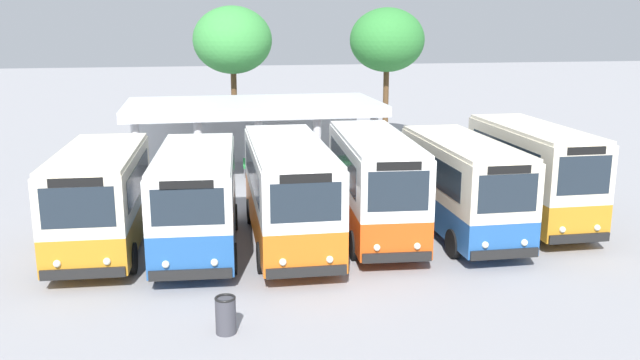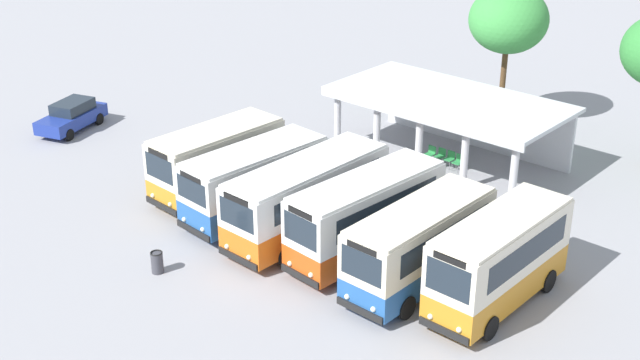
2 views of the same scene
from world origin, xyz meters
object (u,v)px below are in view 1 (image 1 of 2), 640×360
city_bus_nearest_orange (101,197)px  waiting_chair_fourth_seat (283,164)px  city_bus_fourth_amber (374,182)px  waiting_chair_second_from_end (260,165)px  litter_bin_apron (226,315)px  city_bus_far_end_green (532,171)px  city_bus_middle_cream (289,189)px  city_bus_fifth_blue (462,183)px  waiting_chair_end_by_column (248,166)px  city_bus_second_in_row (197,197)px  waiting_chair_middle_seat (271,164)px

city_bus_nearest_orange → waiting_chair_fourth_seat: 12.00m
city_bus_fourth_amber → waiting_chair_second_from_end: size_ratio=8.66×
waiting_chair_second_from_end → waiting_chair_fourth_seat: same height
litter_bin_apron → city_bus_far_end_green: bearing=31.6°
city_bus_nearest_orange → city_bus_middle_cream: (5.83, -0.23, 0.04)m
city_bus_fourth_amber → litter_bin_apron: city_bus_fourth_amber is taller
city_bus_middle_cream → city_bus_fourth_amber: city_bus_fourth_amber is taller
city_bus_nearest_orange → city_bus_fifth_blue: size_ratio=0.94×
waiting_chair_end_by_column → waiting_chair_fourth_seat: size_ratio=1.00×
city_bus_far_end_green → litter_bin_apron: (-11.08, -6.82, -1.47)m
waiting_chair_second_from_end → city_bus_second_in_row: bearing=-106.0°
city_bus_second_in_row → waiting_chair_fourth_seat: size_ratio=8.17×
city_bus_fourth_amber → litter_bin_apron: bearing=-129.1°
city_bus_nearest_orange → waiting_chair_second_from_end: (5.84, 9.78, -1.27)m
city_bus_far_end_green → waiting_chair_end_by_column: bearing=135.1°
city_bus_fifth_blue → city_bus_far_end_green: bearing=15.2°
waiting_chair_end_by_column → waiting_chair_middle_seat: 1.11m
city_bus_nearest_orange → waiting_chair_middle_seat: 11.75m
city_bus_nearest_orange → city_bus_far_end_green: city_bus_far_end_green is taller
city_bus_fourth_amber → litter_bin_apron: (-5.26, -6.47, -1.42)m
city_bus_middle_cream → waiting_chair_fourth_seat: 10.08m
city_bus_middle_cream → city_bus_fifth_blue: city_bus_middle_cream is taller
city_bus_second_in_row → litter_bin_apron: city_bus_second_in_row is taller
litter_bin_apron → waiting_chair_end_by_column: bearing=83.6°
city_bus_second_in_row → waiting_chair_end_by_column: (2.37, 10.11, -1.25)m
city_bus_fourth_amber → waiting_chair_second_from_end: city_bus_fourth_amber is taller
city_bus_second_in_row → city_bus_fifth_blue: size_ratio=0.99×
city_bus_fifth_blue → waiting_chair_second_from_end: 11.76m
waiting_chair_end_by_column → waiting_chair_fourth_seat: (1.66, 0.01, 0.00)m
waiting_chair_end_by_column → waiting_chair_second_from_end: 0.56m
city_bus_middle_cream → waiting_chair_end_by_column: (-0.54, 9.92, -1.32)m
city_bus_middle_cream → waiting_chair_second_from_end: 10.09m
city_bus_middle_cream → city_bus_fifth_blue: size_ratio=1.14×
city_bus_nearest_orange → city_bus_second_in_row: 2.94m
waiting_chair_second_from_end → waiting_chair_end_by_column: bearing=-170.9°
city_bus_far_end_green → waiting_chair_second_from_end: city_bus_far_end_green is taller
city_bus_middle_cream → city_bus_far_end_green: 8.76m
city_bus_second_in_row → waiting_chair_second_from_end: city_bus_second_in_row is taller
city_bus_fifth_blue → waiting_chair_end_by_column: city_bus_fifth_blue is taller
city_bus_nearest_orange → waiting_chair_middle_seat: bearing=56.8°
city_bus_nearest_orange → city_bus_fourth_amber: city_bus_fourth_amber is taller
city_bus_far_end_green → city_bus_middle_cream: bearing=-175.7°
city_bus_second_in_row → city_bus_fifth_blue: bearing=0.4°
city_bus_middle_cream → waiting_chair_end_by_column: 10.02m
city_bus_fourth_amber → litter_bin_apron: size_ratio=8.27×
waiting_chair_end_by_column → city_bus_nearest_orange: bearing=-118.6°
city_bus_fourth_amber → city_bus_far_end_green: city_bus_far_end_green is taller
city_bus_fourth_amber → city_bus_far_end_green: size_ratio=1.10×
city_bus_nearest_orange → city_bus_far_end_green: (14.56, 0.43, 0.13)m
waiting_chair_second_from_end → litter_bin_apron: bearing=-98.3°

